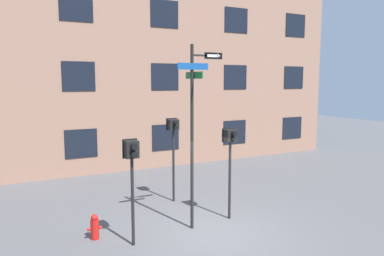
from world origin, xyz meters
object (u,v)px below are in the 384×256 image
Objects in this scene: pedestrian_signal_right at (230,148)px; street_sign_pole at (194,122)px; pedestrian_signal_across at (173,137)px; fire_hydrant at (95,227)px; pedestrian_signal_left at (132,162)px.

street_sign_pole is at bearing -173.20° from pedestrian_signal_right.
pedestrian_signal_across is 4.18m from fire_hydrant.
fire_hydrant is at bearing -148.78° from pedestrian_signal_across.
pedestrian_signal_across is (-0.81, 2.29, 0.11)m from pedestrian_signal_right.
pedestrian_signal_left is at bearing -130.87° from pedestrian_signal_across.
street_sign_pole reaches higher than pedestrian_signal_across.
street_sign_pole is at bearing 9.10° from pedestrian_signal_left.
street_sign_pole is 2.13m from pedestrian_signal_left.
street_sign_pole is 1.57m from pedestrian_signal_right.
pedestrian_signal_across reaches higher than pedestrian_signal_left.
pedestrian_signal_across is at bearing 79.02° from street_sign_pole.
pedestrian_signal_left is 2.16m from fire_hydrant.
pedestrian_signal_right is (3.19, 0.46, 0.01)m from pedestrian_signal_left.
pedestrian_signal_across reaches higher than fire_hydrant.
pedestrian_signal_across is at bearing 49.13° from pedestrian_signal_left.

